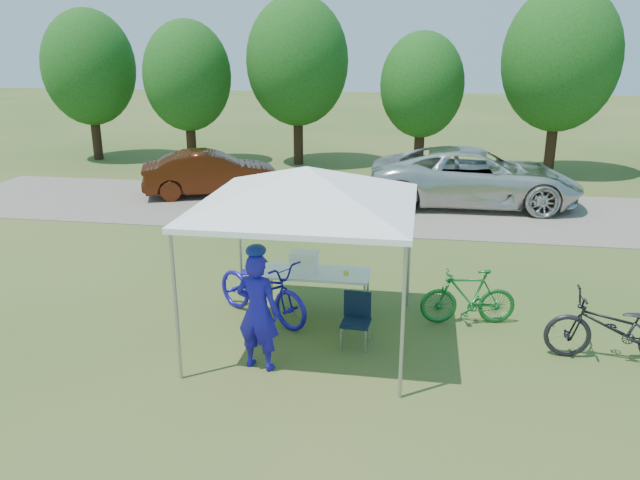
# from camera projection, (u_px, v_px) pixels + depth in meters

# --- Properties ---
(ground) EXTENTS (100.00, 100.00, 0.00)m
(ground) POSITION_uv_depth(u_px,v_px,m) (308.00, 338.00, 9.79)
(ground) COLOR #2D5119
(ground) RESTS_ON ground
(gravel_strip) EXTENTS (24.00, 5.00, 0.02)m
(gravel_strip) POSITION_uv_depth(u_px,v_px,m) (360.00, 209.00, 17.31)
(gravel_strip) COLOR gray
(gravel_strip) RESTS_ON ground
(canopy) EXTENTS (4.53, 4.53, 3.00)m
(canopy) POSITION_uv_depth(u_px,v_px,m) (306.00, 172.00, 8.99)
(canopy) COLOR #A5A5AA
(canopy) RESTS_ON ground
(treeline) EXTENTS (24.89, 4.28, 6.30)m
(treeline) POSITION_uv_depth(u_px,v_px,m) (371.00, 69.00, 21.97)
(treeline) COLOR #382314
(treeline) RESTS_ON ground
(folding_table) EXTENTS (1.81, 0.75, 0.74)m
(folding_table) POSITION_uv_depth(u_px,v_px,m) (316.00, 274.00, 10.49)
(folding_table) COLOR white
(folding_table) RESTS_ON ground
(folding_chair) EXTENTS (0.45, 0.46, 0.82)m
(folding_chair) POSITION_uv_depth(u_px,v_px,m) (357.00, 315.00, 9.46)
(folding_chair) COLOR black
(folding_chair) RESTS_ON ground
(cooler) EXTENTS (0.47, 0.32, 0.34)m
(cooler) POSITION_uv_depth(u_px,v_px,m) (304.00, 262.00, 10.46)
(cooler) COLOR white
(cooler) RESTS_ON folding_table
(ice_cream_cup) EXTENTS (0.09, 0.09, 0.07)m
(ice_cream_cup) POSITION_uv_depth(u_px,v_px,m) (346.00, 273.00, 10.34)
(ice_cream_cup) COLOR yellow
(ice_cream_cup) RESTS_ON folding_table
(cyclist) EXTENTS (0.70, 0.53, 1.72)m
(cyclist) POSITION_uv_depth(u_px,v_px,m) (258.00, 312.00, 8.65)
(cyclist) COLOR #1C14A9
(cyclist) RESTS_ON ground
(bike_blue) EXTENTS (2.09, 1.68, 1.06)m
(bike_blue) POSITION_uv_depth(u_px,v_px,m) (262.00, 289.00, 10.33)
(bike_blue) COLOR #1D13AB
(bike_blue) RESTS_ON ground
(bike_green) EXTENTS (1.60, 0.68, 0.93)m
(bike_green) POSITION_uv_depth(u_px,v_px,m) (468.00, 297.00, 10.17)
(bike_green) COLOR #156226
(bike_green) RESTS_ON ground
(bike_dark) EXTENTS (1.99, 0.76, 1.03)m
(bike_dark) POSITION_uv_depth(u_px,v_px,m) (617.00, 329.00, 8.93)
(bike_dark) COLOR black
(bike_dark) RESTS_ON ground
(minivan) EXTENTS (5.83, 2.79, 1.61)m
(minivan) POSITION_uv_depth(u_px,v_px,m) (475.00, 177.00, 17.48)
(minivan) COLOR silver
(minivan) RESTS_ON gravel_strip
(sedan) EXTENTS (4.25, 2.80, 1.32)m
(sedan) POSITION_uv_depth(u_px,v_px,m) (211.00, 173.00, 18.67)
(sedan) COLOR #42190B
(sedan) RESTS_ON gravel_strip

